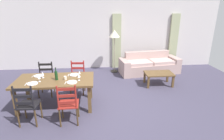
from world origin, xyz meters
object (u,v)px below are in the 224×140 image
wine_glass_far_left (43,74)px  coffee_table (159,75)px  wine_bottle (56,75)px  wine_glass_near_left (39,77)px  dining_chair_far_left (46,79)px  dining_table (55,82)px  wine_glass_near_right (79,76)px  wine_glass_far_right (79,73)px  standing_lamp (114,36)px  coffee_cup_primary (65,78)px  dining_chair_near_right (68,104)px  dining_chair_far_right (78,77)px  dining_chair_near_left (27,105)px  couch (149,65)px

wine_glass_far_left → coffee_table: (3.36, 0.97, -0.51)m
wine_bottle → wine_glass_near_left: bearing=-168.3°
dining_chair_far_left → wine_glass_far_left: bearing=-78.8°
dining_table → wine_glass_near_left: wine_glass_near_left is taller
dining_table → wine_glass_near_right: wine_glass_near_right is taller
wine_glass_far_right → coffee_table: wine_glass_far_right is taller
wine_bottle → wine_glass_far_left: wine_bottle is taller
wine_glass_near_right → wine_glass_far_left: size_ratio=1.00×
standing_lamp → coffee_cup_primary: bearing=-119.8°
dining_chair_near_right → dining_chair_far_left: bearing=119.6°
coffee_table → wine_glass_far_left: bearing=-163.8°
dining_chair_near_right → coffee_cup_primary: 0.80m
dining_chair_near_right → wine_glass_near_right: bearing=73.9°
dining_table → dining_chair_near_right: bearing=-61.6°
wine_glass_far_right → coffee_cup_primary: (-0.33, -0.18, -0.07)m
wine_bottle → wine_glass_far_right: (0.54, 0.17, -0.01)m
wine_glass_near_left → standing_lamp: 3.37m
wine_glass_near_right → coffee_cup_primary: size_ratio=1.79×
dining_table → wine_glass_far_left: 0.39m
dining_chair_near_right → dining_chair_far_right: bearing=88.0°
dining_chair_far_right → wine_glass_near_left: (-0.80, -0.89, 0.38)m
dining_chair_far_left → dining_chair_far_right: size_ratio=1.00×
dining_chair_near_left → dining_chair_far_left: 1.45m
wine_bottle → standing_lamp: bearing=56.7°
wine_glass_far_right → dining_chair_near_left: bearing=-140.5°
dining_chair_far_left → coffee_table: (3.48, 0.37, -0.12)m
dining_chair_near_left → wine_bottle: wine_bottle is taller
dining_chair_near_left → coffee_table: dining_chair_near_left is taller
coffee_cup_primary → couch: (2.80, 2.36, -0.50)m
wine_glass_far_right → coffee_cup_primary: wine_glass_far_right is taller
standing_lamp → couch: bearing=-7.9°
wine_bottle → coffee_table: size_ratio=0.35×
dining_chair_near_left → wine_glass_far_right: 1.40m
wine_glass_near_left → coffee_cup_primary: wine_glass_near_left is taller
dining_chair_far_left → wine_glass_far_left: 0.73m
dining_chair_near_right → standing_lamp: bearing=68.2°
dining_chair_far_right → standing_lamp: size_ratio=0.59×
dining_chair_near_right → wine_glass_far_left: dining_chair_near_right is taller
dining_table → dining_chair_near_right: 0.90m
wine_glass_near_right → coffee_cup_primary: (-0.34, 0.07, -0.07)m
wine_glass_near_right → coffee_cup_primary: 0.35m
dining_chair_near_right → couch: bearing=49.3°
dining_chair_far_left → wine_glass_near_right: size_ratio=5.96×
wine_glass_far_right → standing_lamp: size_ratio=0.10×
coffee_table → dining_chair_far_right: bearing=-172.6°
wine_glass_far_left → standing_lamp: bearing=49.3°
dining_chair_near_right → coffee_cup_primary: dining_chair_near_right is taller
dining_chair_far_left → wine_glass_near_left: size_ratio=5.96×
dining_chair_far_right → standing_lamp: bearing=54.1°
wine_glass_far_left → couch: size_ratio=0.07×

